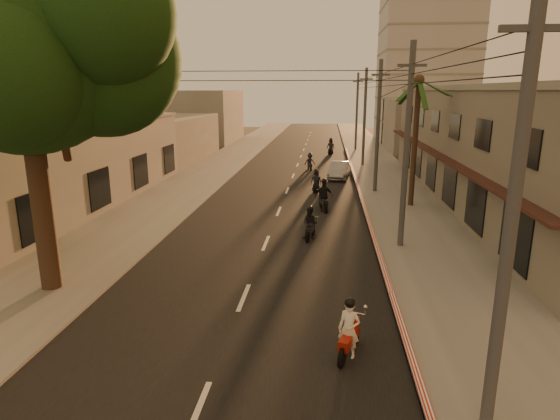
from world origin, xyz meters
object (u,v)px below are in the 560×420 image
at_px(broadleaf_tree, 35,42).
at_px(scooter_far_c, 331,147).
at_px(palm_tree, 419,88).
at_px(scooter_far_a, 316,182).
at_px(parked_car, 339,170).
at_px(scooter_mid_a, 310,224).
at_px(scooter_mid_b, 324,196).
at_px(scooter_far_b, 310,162).
at_px(scooter_red, 349,330).

distance_m(broadleaf_tree, scooter_far_c, 39.86).
height_order(palm_tree, scooter_far_a, palm_tree).
height_order(broadleaf_tree, scooter_far_c, broadleaf_tree).
distance_m(scooter_far_a, parked_car, 5.86).
xyz_separation_m(scooter_mid_a, scooter_mid_b, (0.59, 5.62, 0.13)).
relative_size(scooter_far_b, parked_car, 0.38).
relative_size(broadleaf_tree, palm_tree, 1.48).
distance_m(palm_tree, scooter_far_c, 25.28).
bearing_deg(scooter_far_b, parked_car, -68.97).
bearing_deg(scooter_mid_b, parked_car, 71.16).
relative_size(scooter_red, scooter_far_a, 1.01).
relative_size(palm_tree, scooter_far_b, 5.09).
bearing_deg(scooter_far_b, scooter_mid_b, -97.37).
bearing_deg(scooter_mid_b, scooter_mid_a, -108.61).
relative_size(scooter_far_b, scooter_far_c, 0.85).
xyz_separation_m(scooter_mid_a, scooter_far_a, (0.02, 10.85, 0.00)).
height_order(scooter_red, scooter_mid_b, scooter_mid_b).
distance_m(scooter_mid_a, scooter_far_c, 31.19).
bearing_deg(scooter_far_c, scooter_red, -79.33).
height_order(palm_tree, scooter_far_c, palm_tree).
bearing_deg(scooter_far_c, scooter_mid_a, -81.79).
height_order(broadleaf_tree, scooter_far_b, broadleaf_tree).
height_order(scooter_mid_a, scooter_far_a, scooter_far_a).
distance_m(scooter_mid_b, parked_car, 10.89).
distance_m(scooter_red, scooter_far_a, 21.09).
bearing_deg(scooter_far_b, scooter_mid_a, -100.50).
bearing_deg(scooter_far_a, scooter_mid_a, -81.62).
bearing_deg(broadleaf_tree, scooter_far_c, 75.46).
distance_m(scooter_far_b, scooter_far_c, 11.09).
bearing_deg(scooter_mid_b, palm_tree, 3.33).
relative_size(scooter_mid_a, scooter_mid_b, 0.85).
relative_size(palm_tree, scooter_far_c, 4.32).
relative_size(scooter_mid_a, scooter_far_c, 0.89).
distance_m(broadleaf_tree, scooter_far_a, 21.05).
bearing_deg(parked_car, scooter_far_b, 131.41).
xyz_separation_m(scooter_far_b, scooter_far_c, (1.93, 10.92, 0.11)).
xyz_separation_m(broadleaf_tree, scooter_far_c, (9.82, 37.87, -7.63)).
bearing_deg(scooter_mid_a, palm_tree, 61.37).
distance_m(scooter_mid_a, parked_car, 16.54).
distance_m(palm_tree, scooter_far_b, 16.05).
height_order(broadleaf_tree, scooter_far_a, broadleaf_tree).
bearing_deg(scooter_far_a, scooter_far_b, 103.32).
xyz_separation_m(scooter_red, scooter_far_a, (-1.38, 21.05, -0.01)).
relative_size(scooter_red, scooter_mid_a, 1.02).
distance_m(broadleaf_tree, palm_tree, 20.18).
xyz_separation_m(scooter_mid_a, scooter_far_c, (1.16, 31.17, 0.09)).
distance_m(broadleaf_tree, scooter_red, 13.15).
relative_size(scooter_mid_a, scooter_far_b, 1.05).
xyz_separation_m(scooter_mid_b, scooter_far_a, (-0.57, 5.23, -0.13)).
bearing_deg(scooter_mid_b, scooter_far_c, 76.09).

